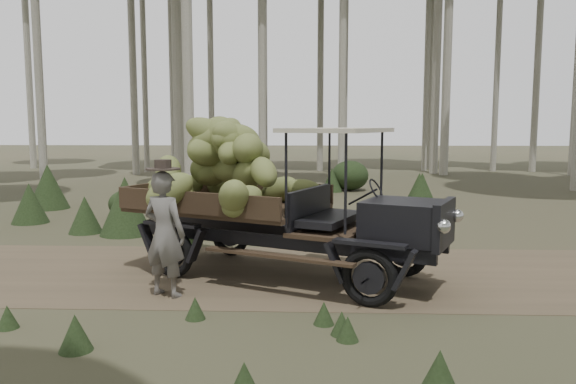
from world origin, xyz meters
The scene contains 5 objects.
ground centered at (0.00, 0.00, 0.00)m, with size 120.00×120.00×0.00m, color #473D2B.
dirt_track centered at (0.00, 0.00, 0.00)m, with size 70.00×4.00×0.01m, color brown.
banana_truck centered at (-2.27, 0.10, 1.65)m, with size 5.60×3.82×2.81m.
farmer centered at (-3.33, -1.33, 0.96)m, with size 0.80×0.67×2.04m.
undergrowth centered at (-0.78, 1.12, 0.54)m, with size 23.80×24.97×1.36m.
Camera 1 is at (-1.19, -9.37, 2.54)m, focal length 35.00 mm.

